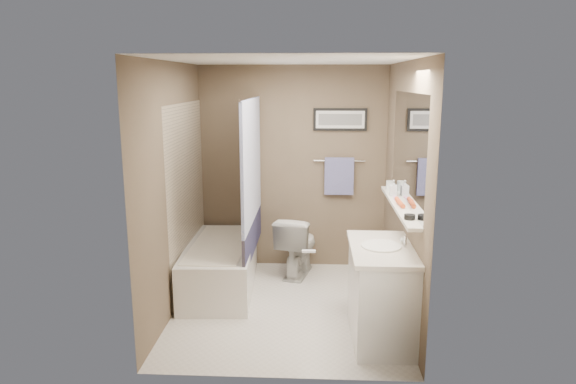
{
  "coord_description": "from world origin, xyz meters",
  "views": [
    {
      "loc": [
        0.25,
        -4.77,
        2.22
      ],
      "look_at": [
        0.0,
        0.15,
        1.15
      ],
      "focal_mm": 32.0,
      "sensor_mm": 36.0,
      "label": 1
    }
  ],
  "objects_px": {
    "candle_bowl_near": "(410,217)",
    "glass_jar": "(390,186)",
    "soap_bottle": "(393,188)",
    "hair_brush_front": "(400,203)",
    "hair_brush_back": "(399,201)",
    "vanity": "(381,295)",
    "bathtub": "(220,266)",
    "toilet": "(297,245)"
  },
  "relations": [
    {
      "from": "glass_jar",
      "to": "soap_bottle",
      "type": "height_order",
      "value": "soap_bottle"
    },
    {
      "from": "candle_bowl_near",
      "to": "soap_bottle",
      "type": "distance_m",
      "value": 0.89
    },
    {
      "from": "toilet",
      "to": "hair_brush_back",
      "type": "distance_m",
      "value": 1.63
    },
    {
      "from": "candle_bowl_near",
      "to": "hair_brush_front",
      "type": "height_order",
      "value": "hair_brush_front"
    },
    {
      "from": "candle_bowl_near",
      "to": "hair_brush_back",
      "type": "relative_size",
      "value": 0.41
    },
    {
      "from": "vanity",
      "to": "soap_bottle",
      "type": "height_order",
      "value": "soap_bottle"
    },
    {
      "from": "vanity",
      "to": "glass_jar",
      "type": "height_order",
      "value": "glass_jar"
    },
    {
      "from": "vanity",
      "to": "glass_jar",
      "type": "bearing_deg",
      "value": 78.4
    },
    {
      "from": "toilet",
      "to": "candle_bowl_near",
      "type": "distance_m",
      "value": 2.03
    },
    {
      "from": "toilet",
      "to": "candle_bowl_near",
      "type": "bearing_deg",
      "value": 134.53
    },
    {
      "from": "bathtub",
      "to": "soap_bottle",
      "type": "relative_size",
      "value": 9.8
    },
    {
      "from": "glass_jar",
      "to": "candle_bowl_near",
      "type": "bearing_deg",
      "value": -90.0
    },
    {
      "from": "vanity",
      "to": "glass_jar",
      "type": "xyz_separation_m",
      "value": [
        0.19,
        1.01,
        0.77
      ]
    },
    {
      "from": "vanity",
      "to": "candle_bowl_near",
      "type": "bearing_deg",
      "value": -32.2
    },
    {
      "from": "bathtub",
      "to": "soap_bottle",
      "type": "xyz_separation_m",
      "value": [
        1.79,
        -0.24,
        0.94
      ]
    },
    {
      "from": "candle_bowl_near",
      "to": "glass_jar",
      "type": "relative_size",
      "value": 0.9
    },
    {
      "from": "vanity",
      "to": "hair_brush_back",
      "type": "height_order",
      "value": "hair_brush_back"
    },
    {
      "from": "glass_jar",
      "to": "vanity",
      "type": "bearing_deg",
      "value": -100.35
    },
    {
      "from": "glass_jar",
      "to": "hair_brush_front",
      "type": "bearing_deg",
      "value": -90.0
    },
    {
      "from": "hair_brush_front",
      "to": "hair_brush_back",
      "type": "height_order",
      "value": "same"
    },
    {
      "from": "bathtub",
      "to": "toilet",
      "type": "xyz_separation_m",
      "value": [
        0.82,
        0.47,
        0.1
      ]
    },
    {
      "from": "bathtub",
      "to": "toilet",
      "type": "bearing_deg",
      "value": 26.77
    },
    {
      "from": "hair_brush_back",
      "to": "glass_jar",
      "type": "distance_m",
      "value": 0.57
    },
    {
      "from": "candle_bowl_near",
      "to": "hair_brush_back",
      "type": "distance_m",
      "value": 0.55
    },
    {
      "from": "toilet",
      "to": "hair_brush_back",
      "type": "xyz_separation_m",
      "value": [
        0.97,
        -1.05,
        0.78
      ]
    },
    {
      "from": "candle_bowl_near",
      "to": "glass_jar",
      "type": "distance_m",
      "value": 1.12
    },
    {
      "from": "hair_brush_front",
      "to": "hair_brush_back",
      "type": "distance_m",
      "value": 0.09
    },
    {
      "from": "vanity",
      "to": "candle_bowl_near",
      "type": "relative_size",
      "value": 10.0
    },
    {
      "from": "hair_brush_front",
      "to": "hair_brush_back",
      "type": "relative_size",
      "value": 1.0
    },
    {
      "from": "candle_bowl_near",
      "to": "soap_bottle",
      "type": "relative_size",
      "value": 0.59
    },
    {
      "from": "toilet",
      "to": "glass_jar",
      "type": "height_order",
      "value": "glass_jar"
    },
    {
      "from": "candle_bowl_near",
      "to": "hair_brush_back",
      "type": "height_order",
      "value": "hair_brush_back"
    },
    {
      "from": "bathtub",
      "to": "vanity",
      "type": "bearing_deg",
      "value": -35.54
    },
    {
      "from": "vanity",
      "to": "hair_brush_back",
      "type": "bearing_deg",
      "value": 65.93
    },
    {
      "from": "bathtub",
      "to": "candle_bowl_near",
      "type": "relative_size",
      "value": 16.67
    },
    {
      "from": "toilet",
      "to": "candle_bowl_near",
      "type": "xyz_separation_m",
      "value": [
        0.97,
        -1.6,
        0.78
      ]
    },
    {
      "from": "hair_brush_back",
      "to": "soap_bottle",
      "type": "bearing_deg",
      "value": 90.0
    },
    {
      "from": "hair_brush_back",
      "to": "vanity",
      "type": "bearing_deg",
      "value": -112.82
    },
    {
      "from": "vanity",
      "to": "hair_brush_front",
      "type": "distance_m",
      "value": 0.84
    },
    {
      "from": "soap_bottle",
      "to": "vanity",
      "type": "bearing_deg",
      "value": -103.35
    },
    {
      "from": "bathtub",
      "to": "hair_brush_front",
      "type": "height_order",
      "value": "hair_brush_front"
    },
    {
      "from": "bathtub",
      "to": "vanity",
      "type": "height_order",
      "value": "vanity"
    }
  ]
}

